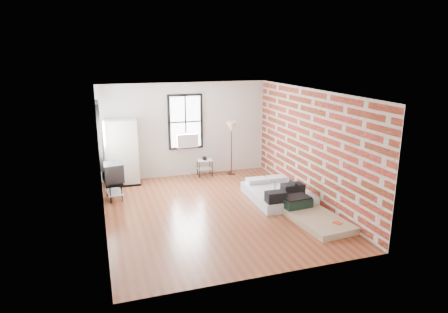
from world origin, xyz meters
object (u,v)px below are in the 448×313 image
object	(u,v)px
mattress_bare	(311,214)
wardrobe	(122,153)
floor_lamp	(232,129)
mattress_main	(278,193)
side_table	(205,163)
tv_stand	(113,174)

from	to	relation	value
mattress_bare	wardrobe	distance (m)	5.45
wardrobe	floor_lamp	bearing A→B (deg)	2.27
mattress_main	floor_lamp	bearing A→B (deg)	100.54
side_table	mattress_main	bearing A→B (deg)	-63.78
side_table	tv_stand	size ratio (longest dim) A/B	0.63
mattress_bare	floor_lamp	bearing A→B (deg)	93.56
mattress_main	mattress_bare	bearing A→B (deg)	-81.77
wardrobe	floor_lamp	xyz separation A→B (m)	(3.24, 0.00, 0.47)
tv_stand	mattress_main	bearing A→B (deg)	-25.75
mattress_bare	side_table	bearing A→B (deg)	104.94
mattress_bare	tv_stand	bearing A→B (deg)	141.77
wardrobe	mattress_main	bearing A→B (deg)	-31.58
mattress_main	mattress_bare	xyz separation A→B (m)	(0.17, -1.36, -0.05)
mattress_main	floor_lamp	size ratio (longest dim) A/B	1.15
mattress_bare	floor_lamp	xyz separation A→B (m)	(-0.58, 3.81, 1.28)
side_table	mattress_bare	bearing A→B (deg)	-70.01
mattress_bare	side_table	size ratio (longest dim) A/B	3.14
mattress_main	side_table	xyz separation A→B (m)	(-1.24, 2.52, 0.23)
mattress_bare	side_table	xyz separation A→B (m)	(-1.41, 3.88, 0.28)
floor_lamp	tv_stand	xyz separation A→B (m)	(-3.55, -1.11, -0.72)
side_table	floor_lamp	distance (m)	1.30
floor_lamp	tv_stand	size ratio (longest dim) A/B	1.73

